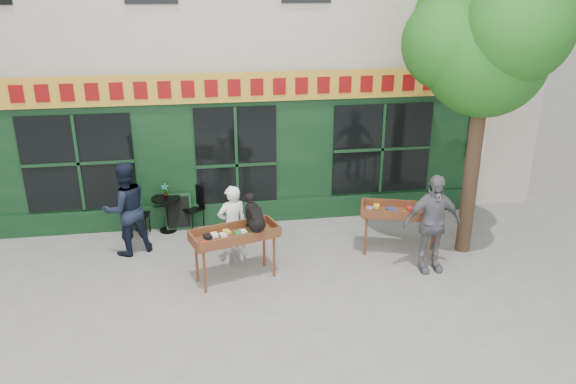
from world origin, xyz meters
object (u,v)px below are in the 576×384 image
at_px(book_cart_right, 401,214).
at_px(bistro_table, 166,207).
at_px(man_right, 432,224).
at_px(book_cart_center, 235,237).
at_px(woman, 232,225).
at_px(man_left, 126,209).
at_px(dog, 255,212).

relative_size(book_cart_right, bistro_table, 2.13).
bearing_deg(man_right, book_cart_center, 174.77).
distance_m(woman, bistro_table, 2.09).
relative_size(man_right, bistro_table, 2.44).
relative_size(book_cart_center, woman, 1.05).
relative_size(woman, man_right, 0.83).
height_order(woman, man_left, man_left).
bearing_deg(book_cart_center, dog, -25.26).
distance_m(book_cart_right, man_right, 0.81).
relative_size(dog, woman, 0.39).
bearing_deg(book_cart_right, book_cart_center, -152.35).
bearing_deg(man_left, book_cart_right, 144.91).
xyz_separation_m(man_right, bistro_table, (-4.82, 2.49, -0.38)).
bearing_deg(man_left, dog, 122.55).
distance_m(book_cart_center, woman, 0.65).
height_order(dog, man_right, man_right).
relative_size(book_cart_center, book_cart_right, 1.00).
xyz_separation_m(book_cart_center, bistro_table, (-1.29, 2.28, -0.28)).
xyz_separation_m(book_cart_center, book_cart_right, (3.23, 0.54, 0.00)).
bearing_deg(man_right, man_left, 162.09).
bearing_deg(book_cart_center, woman, 72.87).
relative_size(dog, bistro_table, 0.79).
relative_size(bistro_table, man_left, 0.41).
bearing_deg(dog, book_cart_right, -5.53).
xyz_separation_m(dog, book_cart_right, (2.88, 0.59, -0.47)).
xyz_separation_m(woman, man_right, (3.53, -0.86, 0.15)).
height_order(woman, book_cart_right, woman).
bearing_deg(woman, man_left, -37.31).
height_order(book_cart_center, woman, woman).
xyz_separation_m(man_right, man_left, (-5.52, 1.59, 0.01)).
distance_m(book_cart_center, man_right, 3.54).
relative_size(woman, man_left, 0.83).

